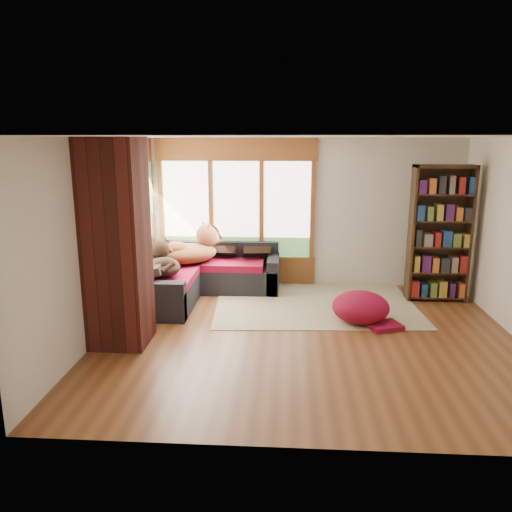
% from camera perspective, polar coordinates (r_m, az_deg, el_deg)
% --- Properties ---
extents(floor, '(5.50, 5.50, 0.00)m').
position_cam_1_polar(floor, '(6.79, 5.88, -9.09)').
color(floor, brown).
rests_on(floor, ground).
extents(ceiling, '(5.50, 5.50, 0.00)m').
position_cam_1_polar(ceiling, '(6.29, 6.45, 13.40)').
color(ceiling, white).
extents(wall_back, '(5.50, 0.04, 2.60)m').
position_cam_1_polar(wall_back, '(8.88, 5.50, 4.93)').
color(wall_back, silver).
rests_on(wall_back, ground).
extents(wall_front, '(5.50, 0.04, 2.60)m').
position_cam_1_polar(wall_front, '(4.00, 7.59, -5.44)').
color(wall_front, silver).
rests_on(wall_front, ground).
extents(wall_left, '(0.04, 5.00, 2.60)m').
position_cam_1_polar(wall_left, '(6.87, -17.44, 1.94)').
color(wall_left, silver).
rests_on(wall_left, ground).
extents(windows_back, '(2.82, 0.10, 1.90)m').
position_cam_1_polar(windows_back, '(8.88, -2.28, 5.31)').
color(windows_back, brown).
rests_on(windows_back, wall_back).
extents(windows_left, '(0.10, 2.62, 1.90)m').
position_cam_1_polar(windows_left, '(7.96, -14.21, 3.99)').
color(windows_left, brown).
rests_on(windows_left, wall_left).
extents(roller_blind, '(0.03, 0.72, 0.90)m').
position_cam_1_polar(roller_blind, '(8.69, -12.51, 7.49)').
color(roller_blind, '#698956').
rests_on(roller_blind, wall_left).
extents(brick_chimney, '(0.70, 0.70, 2.60)m').
position_cam_1_polar(brick_chimney, '(6.43, -15.63, 1.31)').
color(brick_chimney, '#471914').
rests_on(brick_chimney, ground).
extents(sectional_sofa, '(2.20, 2.20, 0.80)m').
position_cam_1_polar(sectional_sofa, '(8.46, -7.84, -2.46)').
color(sectional_sofa, black).
rests_on(sectional_sofa, ground).
extents(area_rug, '(3.28, 2.58, 0.01)m').
position_cam_1_polar(area_rug, '(8.11, 6.69, -5.31)').
color(area_rug, silver).
rests_on(area_rug, ground).
extents(bookshelf, '(0.94, 0.31, 2.19)m').
position_cam_1_polar(bookshelf, '(8.47, 20.27, 2.35)').
color(bookshelf, '#352111').
rests_on(bookshelf, ground).
extents(pouf, '(1.05, 1.05, 0.44)m').
position_cam_1_polar(pouf, '(7.35, 11.87, -5.64)').
color(pouf, maroon).
rests_on(pouf, area_rug).
extents(dog_tan, '(1.17, 1.08, 0.57)m').
position_cam_1_polar(dog_tan, '(8.45, -7.18, 1.17)').
color(dog_tan, brown).
rests_on(dog_tan, sectional_sofa).
extents(dog_brindle, '(0.77, 0.91, 0.45)m').
position_cam_1_polar(dog_brindle, '(7.83, -10.63, -0.40)').
color(dog_brindle, black).
rests_on(dog_brindle, sectional_sofa).
extents(throw_pillows, '(1.98, 1.68, 0.45)m').
position_cam_1_polar(throw_pillows, '(8.39, -7.27, 0.78)').
color(throw_pillows, black).
rests_on(throw_pillows, sectional_sofa).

